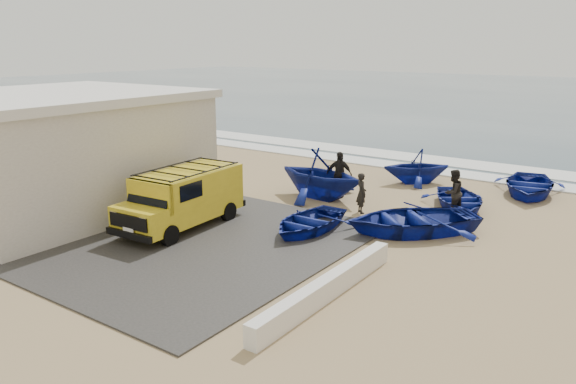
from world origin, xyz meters
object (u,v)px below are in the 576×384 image
Objects in this scene: boat_mid_left at (320,174)px; boat_far_right at (529,185)px; van at (183,196)px; boat_near_right at (412,219)px; boat_far_left at (416,166)px; fisherman_front at (361,193)px; boat_near_left at (308,221)px; building at (55,150)px; parapet at (327,288)px; fisherman_middle at (453,192)px; boat_mid_right at (459,200)px; fisherman_back at (339,174)px.

boat_mid_left reaches higher than boat_far_right.
van is at bearing -138.41° from boat_far_right.
boat_near_right is 1.10× the size of boat_far_right.
fisherman_front is at bearing -39.49° from boat_far_left.
boat_far_left is 4.64m from boat_far_right.
boat_far_left reaches higher than boat_near_left.
building is 2.35× the size of boat_far_right.
building is 1.57× the size of parapet.
boat_far_right is (6.72, 5.34, -0.59)m from boat_mid_left.
fisherman_middle is at bearing 54.28° from boat_near_left.
boat_near_right reaches higher than boat_mid_right.
fisherman_front reaches higher than boat_near_right.
van is at bearing 164.24° from parapet.
fisherman_middle reaches higher than boat_near_right.
building is 14.72m from fisherman_middle.
fisherman_front is 2.32m from fisherman_back.
fisherman_back reaches higher than boat_far_right.
fisherman_middle is at bearing 89.27° from parapet.
parapet is 7.11m from van.
fisherman_front is at bearing -104.90° from boat_mid_left.
boat_mid_left reaches higher than fisherman_back.
fisherman_front is (-2.70, 6.82, 0.47)m from parapet.
building is 10.10m from boat_mid_left.
fisherman_back is at bearing 118.47° from parapet.
boat_far_left is at bearing 155.59° from boat_near_right.
van is at bearing -62.00° from boat_far_left.
fisherman_middle is (3.22, 4.57, 0.48)m from boat_near_left.
building reaches higher than boat_far_left.
boat_mid_left is at bearing -152.49° from boat_far_right.
boat_mid_right is at bearing 43.82° from van.
parapet is 5.81m from boat_near_right.
fisherman_middle is 0.90× the size of fisherman_back.
boat_mid_left is at bearing 123.14° from parapet.
boat_near_left is 4.27m from boat_mid_left.
boat_mid_left is at bearing 165.91° from boat_mid_right.
boat_near_right is 7.50m from boat_far_right.
boat_mid_left is 2.05× the size of fisherman_back.
fisherman_front is at bearing 81.40° from boat_near_left.
building is at bearing 175.42° from parapet.
boat_mid_right is 1.83× the size of fisherman_back.
boat_near_left is at bearing -82.18° from fisherman_back.
van is 14.00m from boat_far_right.
boat_far_left reaches higher than boat_near_right.
van reaches higher than boat_near_left.
fisherman_back is at bearing -166.65° from boat_near_right.
fisherman_back reaches higher than fisherman_front.
boat_mid_right is at bearing -94.74° from fisherman_front.
boat_near_right is at bearing -106.22° from boat_mid_left.
boat_far_right is at bearing 58.74° from boat_far_left.
building is 6.29× the size of fisherman_front.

